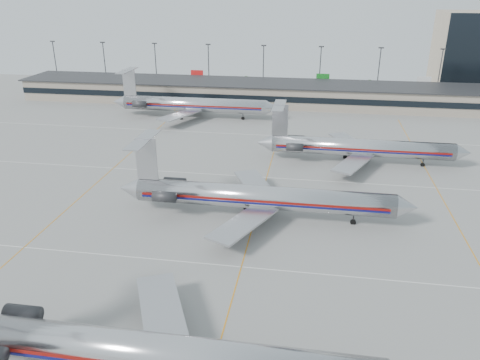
# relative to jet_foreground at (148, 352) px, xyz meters

# --- Properties ---
(ground) EXTENTS (260.00, 260.00, 0.00)m
(ground) POSITION_rel_jet_foreground_xyz_m (5.20, 9.61, -3.45)
(ground) COLOR gray
(ground) RESTS_ON ground
(apron_markings) EXTENTS (160.00, 0.15, 0.02)m
(apron_markings) POSITION_rel_jet_foreground_xyz_m (5.20, 19.61, -3.44)
(apron_markings) COLOR silver
(apron_markings) RESTS_ON ground
(terminal) EXTENTS (162.00, 17.00, 6.25)m
(terminal) POSITION_rel_jet_foreground_xyz_m (5.20, 107.58, -0.29)
(terminal) COLOR gray
(terminal) RESTS_ON ground
(light_mast_row) EXTENTS (163.60, 0.40, 15.28)m
(light_mast_row) POSITION_rel_jet_foreground_xyz_m (5.20, 121.61, 5.14)
(light_mast_row) COLOR #38383D
(light_mast_row) RESTS_ON ground
(jet_foreground) EXTENTS (45.36, 26.71, 11.87)m
(jet_foreground) POSITION_rel_jet_foreground_xyz_m (0.00, 0.00, 0.00)
(jet_foreground) COLOR silver
(jet_foreground) RESTS_ON ground
(jet_second_row) EXTENTS (45.39, 26.73, 11.88)m
(jet_second_row) POSITION_rel_jet_foreground_xyz_m (5.34, 33.55, 0.00)
(jet_second_row) COLOR silver
(jet_second_row) RESTS_ON ground
(jet_third_row) EXTENTS (41.51, 25.53, 11.35)m
(jet_third_row) POSITION_rel_jet_foreground_xyz_m (21.89, 60.16, -0.15)
(jet_third_row) COLOR silver
(jet_third_row) RESTS_ON ground
(jet_back_row) EXTENTS (45.07, 27.72, 12.32)m
(jet_back_row) POSITION_rel_jet_foreground_xyz_m (-19.30, 88.30, 0.13)
(jet_back_row) COLOR silver
(jet_back_row) RESTS_ON ground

